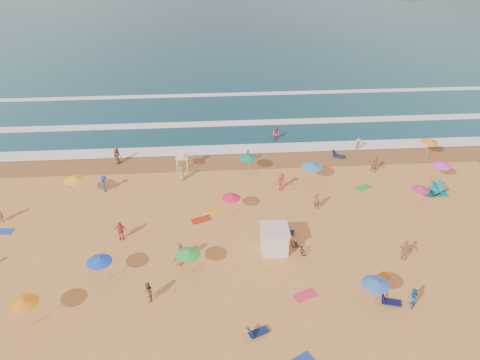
{
  "coord_description": "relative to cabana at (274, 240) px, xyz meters",
  "views": [
    {
      "loc": [
        -3.03,
        -31.28,
        24.05
      ],
      "look_at": [
        -0.37,
        6.0,
        1.5
      ],
      "focal_mm": 35.0,
      "sensor_mm": 36.0,
      "label": 1
    }
  ],
  "objects": [
    {
      "name": "beachgoers",
      "position": [
        -2.86,
        6.86,
        -0.18
      ],
      "size": [
        35.98,
        27.48,
        2.13
      ],
      "color": "#DD376E",
      "rests_on": "ground"
    },
    {
      "name": "bicycle",
      "position": [
        1.9,
        -0.3,
        -0.52
      ],
      "size": [
        1.43,
        1.93,
        0.97
      ],
      "primitive_type": "imported",
      "rotation": [
        0.0,
        0.0,
        0.48
      ],
      "color": "black",
      "rests_on": "ground"
    },
    {
      "name": "towels",
      "position": [
        -1.38,
        -0.05,
        -0.98
      ],
      "size": [
        48.78,
        25.33,
        0.03
      ],
      "color": "orange",
      "rests_on": "ground"
    },
    {
      "name": "beach_umbrellas",
      "position": [
        -0.13,
        3.47,
        1.11
      ],
      "size": [
        62.19,
        24.71,
        0.78
      ],
      "color": "#308CD9",
      "rests_on": "ground"
    },
    {
      "name": "wet_sand",
      "position": [
        -1.74,
        14.99,
        -0.99
      ],
      "size": [
        220.0,
        220.0,
        0.0
      ],
      "primitive_type": "plane",
      "color": "olive",
      "rests_on": "ground"
    },
    {
      "name": "ground",
      "position": [
        -1.74,
        2.49,
        -1.0
      ],
      "size": [
        220.0,
        220.0,
        0.0
      ],
      "primitive_type": "plane",
      "color": "gold",
      "rests_on": "ground"
    },
    {
      "name": "lifeguard_stand",
      "position": [
        -7.7,
        13.35,
        0.05
      ],
      "size": [
        1.2,
        1.2,
        2.1
      ],
      "primitive_type": null,
      "color": "white",
      "rests_on": "ground"
    },
    {
      "name": "surf_foam",
      "position": [
        -1.74,
        23.81,
        -0.9
      ],
      "size": [
        200.0,
        18.7,
        0.05
      ],
      "color": "white",
      "rests_on": "ground"
    },
    {
      "name": "cabana_roof",
      "position": [
        0.0,
        0.0,
        1.06
      ],
      "size": [
        2.2,
        2.2,
        0.12
      ],
      "primitive_type": "cube",
      "color": "silver",
      "rests_on": "cabana"
    },
    {
      "name": "cabana",
      "position": [
        0.0,
        0.0,
        0.0
      ],
      "size": [
        2.0,
        2.0,
        2.0
      ],
      "primitive_type": "cube",
      "color": "silver",
      "rests_on": "ground"
    },
    {
      "name": "loungers",
      "position": [
        9.02,
        -0.05,
        -0.83
      ],
      "size": [
        57.37,
        24.32,
        0.34
      ],
      "color": "#0E1646",
      "rests_on": "ground"
    },
    {
      "name": "ocean",
      "position": [
        -1.74,
        86.49,
        -1.0
      ],
      "size": [
        220.0,
        140.0,
        0.18
      ],
      "primitive_type": "cube",
      "color": "#0C4756",
      "rests_on": "ground"
    }
  ]
}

